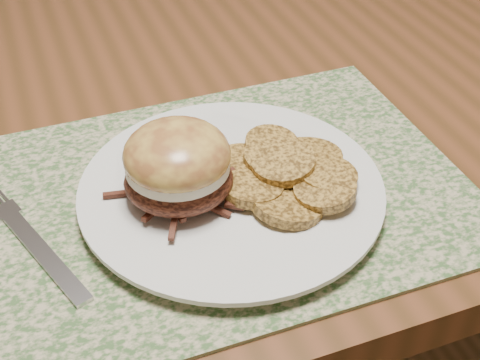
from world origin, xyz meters
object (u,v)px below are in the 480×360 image
object	(u,v)px
dining_table	(347,82)
fork	(30,239)
dinner_plate	(231,192)
pork_sandwich	(178,165)

from	to	relation	value
dining_table	fork	distance (m)	0.52
dinner_plate	dining_table	bearing A→B (deg)	44.78
dinner_plate	pork_sandwich	distance (m)	0.06
dining_table	pork_sandwich	distance (m)	0.43
pork_sandwich	fork	world-z (taller)	pork_sandwich
dining_table	dinner_plate	size ratio (longest dim) A/B	5.77
dining_table	dinner_plate	bearing A→B (deg)	-135.22
dining_table	fork	xyz separation A→B (m)	(-0.45, -0.26, 0.09)
fork	pork_sandwich	bearing A→B (deg)	-23.00
dining_table	dinner_plate	xyz separation A→B (m)	(-0.27, -0.27, 0.09)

